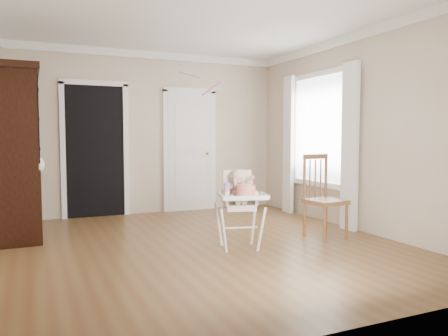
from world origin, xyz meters
name	(u,v)px	position (x,y,z in m)	size (l,w,h in m)	color
floor	(204,246)	(0.00, 0.00, 0.00)	(5.00, 5.00, 0.00)	brown
ceiling	(203,12)	(0.00, 0.00, 2.70)	(5.00, 5.00, 0.00)	white
wall_back	(150,133)	(0.00, 2.50, 1.35)	(4.50, 4.50, 0.00)	beige
wall_right	(357,132)	(2.25, 0.00, 1.35)	(5.00, 5.00, 0.00)	beige
crown_molding	(203,18)	(0.00, 0.00, 2.64)	(4.50, 5.00, 0.12)	white
doorway	(95,148)	(-0.90, 2.48, 1.11)	(1.06, 0.05, 2.22)	black
closet_door	(190,152)	(0.70, 2.48, 1.02)	(0.96, 0.09, 2.13)	white
window_right	(318,137)	(2.18, 0.80, 1.29)	(0.13, 1.84, 2.30)	white
high_chair	(240,200)	(0.33, -0.28, 0.56)	(0.66, 0.75, 0.91)	white
baby	(239,188)	(0.34, -0.25, 0.70)	(0.26, 0.24, 0.42)	beige
cake	(246,190)	(0.31, -0.48, 0.70)	(0.27, 0.27, 0.13)	silver
sippy_cup	(227,188)	(0.16, -0.30, 0.71)	(0.07, 0.07, 0.17)	pink
china_cabinet	(19,154)	(-1.99, 1.35, 1.07)	(0.57, 1.27, 2.14)	black
dining_chair	(324,199)	(1.56, -0.20, 0.49)	(0.48, 0.48, 1.06)	brown
streamer	(190,75)	(0.25, 1.16, 2.16)	(0.03, 0.50, 0.02)	#FF93CB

